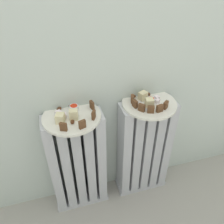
# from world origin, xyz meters

# --- Properties ---
(radiator_left) EXTENTS (0.31, 0.12, 0.64)m
(radiator_left) POSITION_xyz_m (-0.19, 0.28, 0.32)
(radiator_left) COLOR #B2B2B7
(radiator_left) RESTS_ON ground_plane
(radiator_right) EXTENTS (0.31, 0.12, 0.64)m
(radiator_right) POSITION_xyz_m (0.19, 0.28, 0.32)
(radiator_right) COLOR #B2B2B7
(radiator_right) RESTS_ON ground_plane
(plate_left) EXTENTS (0.27, 0.27, 0.01)m
(plate_left) POSITION_xyz_m (-0.19, 0.28, 0.65)
(plate_left) COLOR silver
(plate_left) RESTS_ON radiator_left
(plate_right) EXTENTS (0.27, 0.27, 0.01)m
(plate_right) POSITION_xyz_m (0.19, 0.28, 0.65)
(plate_right) COLOR silver
(plate_right) RESTS_ON radiator_right
(dark_cake_slice_left_0) EXTENTS (0.03, 0.02, 0.04)m
(dark_cake_slice_left_0) POSITION_xyz_m (-0.24, 0.18, 0.67)
(dark_cake_slice_left_0) COLOR #56351E
(dark_cake_slice_left_0) RESTS_ON plate_left
(dark_cake_slice_left_1) EXTENTS (0.03, 0.02, 0.04)m
(dark_cake_slice_left_1) POSITION_xyz_m (-0.16, 0.18, 0.67)
(dark_cake_slice_left_1) COLOR #56351E
(dark_cake_slice_left_1) RESTS_ON plate_left
(dark_cake_slice_left_2) EXTENTS (0.03, 0.03, 0.04)m
(dark_cake_slice_left_2) POSITION_xyz_m (-0.10, 0.23, 0.67)
(dark_cake_slice_left_2) COLOR #56351E
(dark_cake_slice_left_2) RESTS_ON plate_left
(dark_cake_slice_left_3) EXTENTS (0.02, 0.03, 0.04)m
(dark_cake_slice_left_3) POSITION_xyz_m (-0.09, 0.31, 0.67)
(dark_cake_slice_left_3) COLOR #56351E
(dark_cake_slice_left_3) RESTS_ON plate_left
(marble_cake_slice_left_0) EXTENTS (0.05, 0.05, 0.04)m
(marble_cake_slice_left_0) POSITION_xyz_m (-0.25, 0.25, 0.67)
(marble_cake_slice_left_0) COLOR beige
(marble_cake_slice_left_0) RESTS_ON plate_left
(marble_cake_slice_left_1) EXTENTS (0.04, 0.04, 0.05)m
(marble_cake_slice_left_1) POSITION_xyz_m (-0.19, 0.25, 0.68)
(marble_cake_slice_left_1) COLOR beige
(marble_cake_slice_left_1) RESTS_ON plate_left
(turkish_delight_left_0) EXTENTS (0.02, 0.02, 0.02)m
(turkish_delight_left_0) POSITION_xyz_m (-0.23, 0.27, 0.67)
(turkish_delight_left_0) COLOR white
(turkish_delight_left_0) RESTS_ON plate_left
(turkish_delight_left_1) EXTENTS (0.03, 0.03, 0.03)m
(turkish_delight_left_1) POSITION_xyz_m (-0.25, 0.29, 0.67)
(turkish_delight_left_1) COLOR white
(turkish_delight_left_1) RESTS_ON plate_left
(medjool_date_left_0) EXTENTS (0.02, 0.03, 0.02)m
(medjool_date_left_0) POSITION_xyz_m (-0.20, 0.22, 0.66)
(medjool_date_left_0) COLOR #4C2814
(medjool_date_left_0) RESTS_ON plate_left
(medjool_date_left_1) EXTENTS (0.03, 0.03, 0.02)m
(medjool_date_left_1) POSITION_xyz_m (-0.19, 0.36, 0.66)
(medjool_date_left_1) COLOR #4C2814
(medjool_date_left_1) RESTS_ON plate_left
(medjool_date_left_2) EXTENTS (0.03, 0.04, 0.02)m
(medjool_date_left_2) POSITION_xyz_m (-0.25, 0.34, 0.66)
(medjool_date_left_2) COLOR #4C2814
(medjool_date_left_2) RESTS_ON plate_left
(jam_bowl_left) EXTENTS (0.04, 0.04, 0.03)m
(jam_bowl_left) POSITION_xyz_m (-0.18, 0.32, 0.67)
(jam_bowl_left) COLOR white
(jam_bowl_left) RESTS_ON plate_left
(dark_cake_slice_right_0) EXTENTS (0.02, 0.03, 0.04)m
(dark_cake_slice_right_0) POSITION_xyz_m (0.11, 0.31, 0.67)
(dark_cake_slice_right_0) COLOR #56351E
(dark_cake_slice_right_0) RESTS_ON plate_right
(dark_cake_slice_right_1) EXTENTS (0.02, 0.03, 0.04)m
(dark_cake_slice_right_1) POSITION_xyz_m (0.11, 0.26, 0.67)
(dark_cake_slice_right_1) COLOR #56351E
(dark_cake_slice_right_1) RESTS_ON plate_right
(dark_cake_slice_right_2) EXTENTS (0.03, 0.03, 0.04)m
(dark_cake_slice_right_2) POSITION_xyz_m (0.13, 0.22, 0.67)
(dark_cake_slice_right_2) COLOR #56351E
(dark_cake_slice_right_2) RESTS_ON plate_right
(dark_cake_slice_right_3) EXTENTS (0.04, 0.02, 0.04)m
(dark_cake_slice_right_3) POSITION_xyz_m (0.16, 0.20, 0.67)
(dark_cake_slice_right_3) COLOR #56351E
(dark_cake_slice_right_3) RESTS_ON plate_right
(dark_cake_slice_right_4) EXTENTS (0.03, 0.02, 0.04)m
(dark_cake_slice_right_4) POSITION_xyz_m (0.21, 0.20, 0.67)
(dark_cake_slice_right_4) COLOR #56351E
(dark_cake_slice_right_4) RESTS_ON plate_right
(dark_cake_slice_right_5) EXTENTS (0.03, 0.03, 0.04)m
(dark_cake_slice_right_5) POSITION_xyz_m (0.25, 0.21, 0.67)
(dark_cake_slice_right_5) COLOR #56351E
(dark_cake_slice_right_5) RESTS_ON plate_right
(marble_cake_slice_right_0) EXTENTS (0.05, 0.04, 0.04)m
(marble_cake_slice_right_0) POSITION_xyz_m (0.17, 0.32, 0.67)
(marble_cake_slice_right_0) COLOR beige
(marble_cake_slice_right_0) RESTS_ON plate_right
(marble_cake_slice_right_1) EXTENTS (0.04, 0.04, 0.04)m
(marble_cake_slice_right_1) POSITION_xyz_m (0.18, 0.25, 0.67)
(marble_cake_slice_right_1) COLOR beige
(marble_cake_slice_right_1) RESTS_ON plate_right
(turkish_delight_right_0) EXTENTS (0.03, 0.03, 0.02)m
(turkish_delight_right_0) POSITION_xyz_m (0.24, 0.29, 0.66)
(turkish_delight_right_0) COLOR white
(turkish_delight_right_0) RESTS_ON plate_right
(turkish_delight_right_1) EXTENTS (0.02, 0.02, 0.02)m
(turkish_delight_right_1) POSITION_xyz_m (0.23, 0.27, 0.66)
(turkish_delight_right_1) COLOR white
(turkish_delight_right_1) RESTS_ON plate_right
(medjool_date_right_0) EXTENTS (0.03, 0.02, 0.02)m
(medjool_date_right_0) POSITION_xyz_m (0.13, 0.34, 0.66)
(medjool_date_right_0) COLOR #4C2814
(medjool_date_right_0) RESTS_ON plate_right
(medjool_date_right_1) EXTENTS (0.02, 0.03, 0.02)m
(medjool_date_right_1) POSITION_xyz_m (0.21, 0.34, 0.66)
(medjool_date_right_1) COLOR #4C2814
(medjool_date_right_1) RESTS_ON plate_right
(jam_bowl_right) EXTENTS (0.04, 0.04, 0.02)m
(jam_bowl_right) POSITION_xyz_m (0.20, 0.28, 0.67)
(jam_bowl_right) COLOR white
(jam_bowl_right) RESTS_ON plate_right
(fork) EXTENTS (0.03, 0.09, 0.00)m
(fork) POSITION_xyz_m (0.15, 0.27, 0.65)
(fork) COLOR silver
(fork) RESTS_ON plate_right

